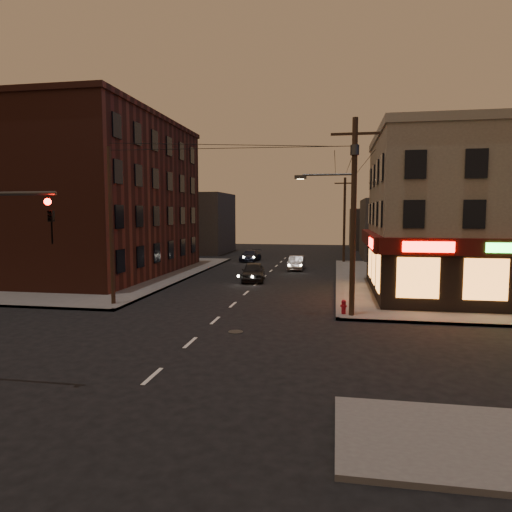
% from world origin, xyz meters
% --- Properties ---
extents(ground, '(120.00, 120.00, 0.00)m').
position_xyz_m(ground, '(0.00, 0.00, 0.00)').
color(ground, black).
rests_on(ground, ground).
extents(sidewalk_ne, '(24.00, 28.00, 0.15)m').
position_xyz_m(sidewalk_ne, '(18.00, 19.00, 0.07)').
color(sidewalk_ne, '#514F4C').
rests_on(sidewalk_ne, ground).
extents(sidewalk_nw, '(24.00, 28.00, 0.15)m').
position_xyz_m(sidewalk_nw, '(-18.00, 19.00, 0.07)').
color(sidewalk_nw, '#514F4C').
rests_on(sidewalk_nw, ground).
extents(pizza_building, '(15.85, 12.85, 10.50)m').
position_xyz_m(pizza_building, '(15.93, 13.43, 5.35)').
color(pizza_building, gray).
rests_on(pizza_building, sidewalk_ne).
extents(brick_apartment, '(12.00, 20.00, 13.00)m').
position_xyz_m(brick_apartment, '(-14.50, 19.00, 6.65)').
color(brick_apartment, '#4C2218').
rests_on(brick_apartment, sidewalk_nw).
extents(bg_building_ne_a, '(10.00, 12.00, 7.00)m').
position_xyz_m(bg_building_ne_a, '(14.00, 38.00, 3.50)').
color(bg_building_ne_a, '#3F3D3A').
rests_on(bg_building_ne_a, ground).
extents(bg_building_nw, '(9.00, 10.00, 8.00)m').
position_xyz_m(bg_building_nw, '(-13.00, 42.00, 4.00)').
color(bg_building_nw, '#3F3D3A').
rests_on(bg_building_nw, ground).
extents(bg_building_ne_b, '(8.00, 8.00, 6.00)m').
position_xyz_m(bg_building_ne_b, '(12.00, 52.00, 3.00)').
color(bg_building_ne_b, '#3F3D3A').
rests_on(bg_building_ne_b, ground).
extents(utility_pole_main, '(4.20, 0.44, 10.00)m').
position_xyz_m(utility_pole_main, '(6.68, 5.80, 5.76)').
color(utility_pole_main, '#382619').
rests_on(utility_pole_main, sidewalk_ne).
extents(utility_pole_far, '(0.26, 0.26, 9.00)m').
position_xyz_m(utility_pole_far, '(6.80, 32.00, 4.65)').
color(utility_pole_far, '#382619').
rests_on(utility_pole_far, sidewalk_ne).
extents(utility_pole_west, '(0.24, 0.24, 9.00)m').
position_xyz_m(utility_pole_west, '(-6.80, 6.50, 4.65)').
color(utility_pole_west, '#382619').
rests_on(utility_pole_west, sidewalk_nw).
extents(sedan_near, '(2.24, 4.52, 1.48)m').
position_xyz_m(sedan_near, '(-0.50, 17.52, 0.74)').
color(sedan_near, black).
rests_on(sedan_near, ground).
extents(sedan_mid, '(1.46, 4.01, 1.31)m').
position_xyz_m(sedan_mid, '(2.26, 25.39, 0.66)').
color(sedan_mid, slate).
rests_on(sedan_mid, ground).
extents(sedan_far, '(2.12, 4.37, 1.23)m').
position_xyz_m(sedan_far, '(-3.49, 32.19, 0.61)').
color(sedan_far, black).
rests_on(sedan_far, ground).
extents(fire_hydrant, '(0.34, 0.34, 0.76)m').
position_xyz_m(fire_hydrant, '(6.40, 6.00, 0.56)').
color(fire_hydrant, maroon).
rests_on(fire_hydrant, sidewalk_ne).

